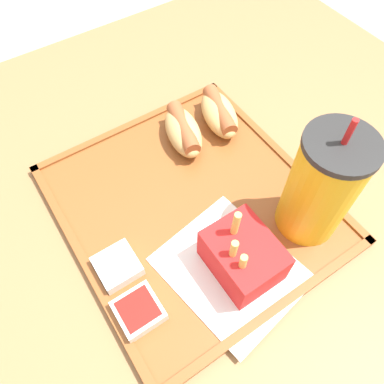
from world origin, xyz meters
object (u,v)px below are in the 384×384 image
(sauce_cup_mayo, at_px, (117,266))
(sauce_cup_ketchup, at_px, (139,311))
(soda_cup, at_px, (321,187))
(fries_carton, at_px, (240,258))
(hot_dog_far, at_px, (219,113))
(hot_dog_near, at_px, (183,131))

(sauce_cup_mayo, bearing_deg, sauce_cup_ketchup, -4.41)
(soda_cup, distance_m, fries_carton, 0.14)
(soda_cup, bearing_deg, sauce_cup_mayo, -107.55)
(soda_cup, bearing_deg, sauce_cup_ketchup, -93.29)
(sauce_cup_mayo, bearing_deg, hot_dog_far, 118.01)
(fries_carton, bearing_deg, sauce_cup_ketchup, -98.11)
(hot_dog_near, height_order, sauce_cup_ketchup, hot_dog_near)
(hot_dog_far, xyz_separation_m, fries_carton, (0.23, -0.13, 0.01))
(sauce_cup_mayo, distance_m, sauce_cup_ketchup, 0.07)
(soda_cup, height_order, sauce_cup_mayo, soda_cup)
(hot_dog_far, bearing_deg, soda_cup, -2.09)
(soda_cup, bearing_deg, hot_dog_far, 177.91)
(fries_carton, bearing_deg, soda_cup, 92.09)
(hot_dog_near, xyz_separation_m, sauce_cup_mayo, (0.14, -0.20, -0.01))
(hot_dog_near, bearing_deg, sauce_cup_mayo, -53.94)
(fries_carton, bearing_deg, hot_dog_far, 149.69)
(hot_dog_near, height_order, fries_carton, fries_carton)
(soda_cup, relative_size, sauce_cup_mayo, 3.82)
(hot_dog_near, distance_m, fries_carton, 0.24)
(sauce_cup_ketchup, bearing_deg, hot_dog_near, 136.19)
(sauce_cup_ketchup, bearing_deg, fries_carton, 81.89)
(hot_dog_far, relative_size, hot_dog_near, 1.00)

